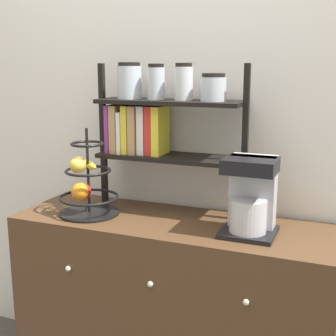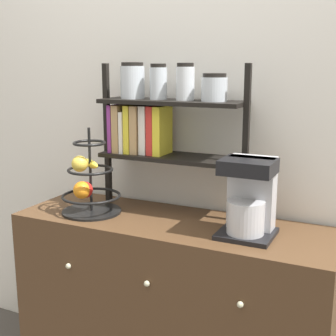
# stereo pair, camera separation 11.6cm
# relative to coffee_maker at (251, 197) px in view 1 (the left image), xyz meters

# --- Properties ---
(wall_back) EXTENTS (7.00, 0.05, 2.60)m
(wall_back) POSITION_rel_coffee_maker_xyz_m (-0.33, 0.28, 0.32)
(wall_back) COLOR silver
(wall_back) RESTS_ON ground_plane
(sideboard) EXTENTS (1.36, 0.46, 0.83)m
(sideboard) POSITION_rel_coffee_maker_xyz_m (-0.33, 0.02, -0.56)
(sideboard) COLOR #4C331E
(sideboard) RESTS_ON ground_plane
(coffee_maker) EXTENTS (0.21, 0.20, 0.30)m
(coffee_maker) POSITION_rel_coffee_maker_xyz_m (0.00, 0.00, 0.00)
(coffee_maker) COLOR black
(coffee_maker) RESTS_ON sideboard
(fruit_stand) EXTENTS (0.26, 0.26, 0.38)m
(fruit_stand) POSITION_rel_coffee_maker_xyz_m (-0.71, -0.05, -0.02)
(fruit_stand) COLOR black
(fruit_stand) RESTS_ON sideboard
(shelf_hutch) EXTENTS (0.69, 0.20, 0.66)m
(shelf_hutch) POSITION_rel_coffee_maker_xyz_m (-0.46, 0.14, 0.27)
(shelf_hutch) COLOR black
(shelf_hutch) RESTS_ON sideboard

